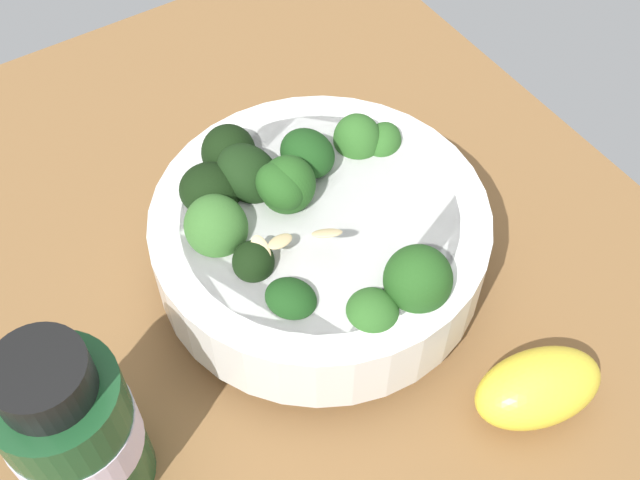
% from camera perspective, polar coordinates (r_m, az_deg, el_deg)
% --- Properties ---
extents(ground_plane, '(0.59, 0.59, 0.04)m').
position_cam_1_polar(ground_plane, '(0.57, -6.21, -3.34)').
color(ground_plane, brown).
extents(bowl_of_broccoli, '(0.21, 0.21, 0.11)m').
position_cam_1_polar(bowl_of_broccoli, '(0.51, -0.43, 0.51)').
color(bowl_of_broccoli, white).
rests_on(bowl_of_broccoli, ground_plane).
extents(lemon_wedge, '(0.06, 0.09, 0.04)m').
position_cam_1_polar(lemon_wedge, '(0.50, 15.41, -10.21)').
color(lemon_wedge, yellow).
rests_on(lemon_wedge, ground_plane).
extents(bottle_tall, '(0.07, 0.07, 0.13)m').
position_cam_1_polar(bottle_tall, '(0.45, -17.34, -12.96)').
color(bottle_tall, '#194723').
rests_on(bottle_tall, ground_plane).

